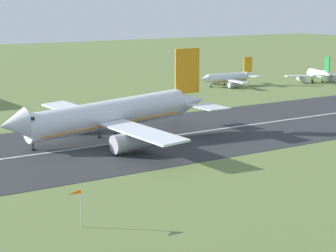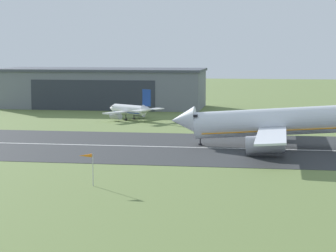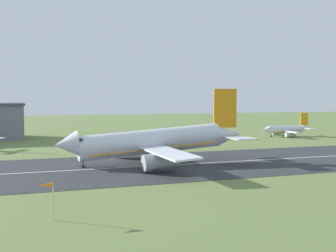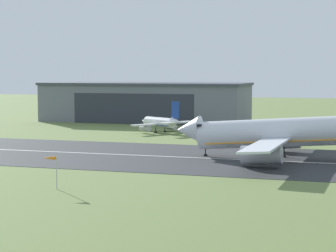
{
  "view_description": "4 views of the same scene",
  "coord_description": "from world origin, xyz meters",
  "views": [
    {
      "loc": [
        -65.54,
        -0.35,
        29.12
      ],
      "look_at": [
        0.91,
        97.77,
        6.43
      ],
      "focal_mm": 70.0,
      "sensor_mm": 36.0,
      "label": 1
    },
    {
      "loc": [
        -1.8,
        -24.91,
        21.81
      ],
      "look_at": [
        -19.99,
        91.97,
        7.55
      ],
      "focal_mm": 70.0,
      "sensor_mm": 36.0,
      "label": 2
    },
    {
      "loc": [
        -36.47,
        9.86,
        16.72
      ],
      "look_at": [
        -0.81,
        104.99,
        10.3
      ],
      "focal_mm": 50.0,
      "sensor_mm": 36.0,
      "label": 3
    },
    {
      "loc": [
        18.35,
        -17.27,
        18.47
      ],
      "look_at": [
        -19.89,
        101.85,
        7.87
      ],
      "focal_mm": 70.0,
      "sensor_mm": 36.0,
      "label": 4
    }
  ],
  "objects": [
    {
      "name": "ground_plane",
      "position": [
        0.0,
        57.79,
        0.0
      ],
      "size": [
        751.68,
        751.68,
        0.0
      ],
      "primitive_type": "plane",
      "color": "olive"
    },
    {
      "name": "airplane_parked_east",
      "position": [
        78.17,
        175.09,
        2.84
      ],
      "size": [
        21.71,
        24.5,
        9.8
      ],
      "color": "silver",
      "rests_on": "ground_plane"
    },
    {
      "name": "runway_strip",
      "position": [
        0.0,
        115.58,
        0.03
      ],
      "size": [
        511.68,
        45.57,
        0.06
      ],
      "primitive_type": "cube",
      "color": "#2B2D30",
      "rests_on": "ground_plane"
    },
    {
      "name": "windsock_pole",
      "position": [
        -30.12,
        73.4,
        4.6
      ],
      "size": [
        2.26,
        1.11,
        5.18
      ],
      "color": "#B7B7BC",
      "rests_on": "ground_plane"
    },
    {
      "name": "airplane_landing",
      "position": [
        0.15,
        118.74,
        5.44
      ],
      "size": [
        48.61,
        55.03,
        18.72
      ],
      "color": "silver",
      "rests_on": "ground_plane"
    },
    {
      "name": "runway_centreline",
      "position": [
        0.0,
        115.58,
        0.07
      ],
      "size": [
        460.51,
        0.7,
        0.01
      ],
      "primitive_type": "cube",
      "color": "silver",
      "rests_on": "runway_strip"
    }
  ]
}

